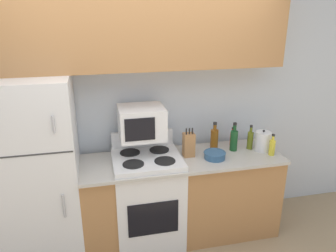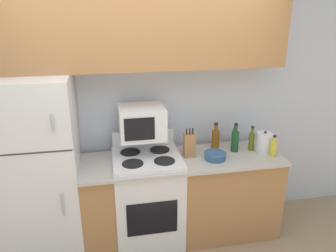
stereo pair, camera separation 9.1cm
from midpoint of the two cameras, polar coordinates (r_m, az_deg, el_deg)
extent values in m
cube|color=silver|center=(3.39, -5.92, 2.45)|extent=(8.00, 0.05, 2.55)
cube|color=#B27A47|center=(3.46, 1.59, -12.40)|extent=(1.98, 0.59, 0.87)
cube|color=#BCB7AD|center=(3.23, 1.76, -5.85)|extent=(1.98, 0.63, 0.03)
cube|color=white|center=(3.24, -22.57, -7.50)|extent=(0.74, 0.64, 1.75)
cube|color=#383838|center=(2.83, -24.33, -4.68)|extent=(0.72, 0.01, 0.01)
cylinder|color=#B7B7BC|center=(2.69, -20.23, 0.24)|extent=(0.02, 0.02, 0.14)
cylinder|color=#B7B7BC|center=(3.00, -18.54, -13.11)|extent=(0.02, 0.02, 0.22)
cube|color=#B27A47|center=(3.04, -5.98, 16.32)|extent=(2.71, 0.36, 0.70)
cube|color=white|center=(3.37, -4.31, -12.67)|extent=(0.65, 0.59, 0.94)
cube|color=black|center=(3.14, -3.42, -15.84)|extent=(0.47, 0.01, 0.34)
cube|color=#2D2D2D|center=(3.15, -4.52, -5.50)|extent=(0.63, 0.57, 0.01)
cube|color=white|center=(3.37, -5.28, -2.17)|extent=(0.63, 0.06, 0.16)
cylinder|color=black|center=(3.01, -6.94, -6.61)|extent=(0.20, 0.20, 0.01)
cylinder|color=black|center=(3.05, -1.41, -6.10)|extent=(0.20, 0.20, 0.01)
cylinder|color=black|center=(3.25, -7.45, -4.60)|extent=(0.20, 0.20, 0.01)
cylinder|color=black|center=(3.28, -2.32, -4.16)|extent=(0.20, 0.20, 0.01)
cube|color=white|center=(3.12, -5.47, 0.62)|extent=(0.43, 0.37, 0.30)
cube|color=black|center=(2.94, -5.79, -0.63)|extent=(0.27, 0.01, 0.21)
cube|color=#B27A47|center=(3.23, 2.83, -3.30)|extent=(0.11, 0.10, 0.24)
cylinder|color=black|center=(3.16, 2.39, -0.94)|extent=(0.01, 0.01, 0.06)
cylinder|color=black|center=(3.16, 2.92, -0.90)|extent=(0.01, 0.01, 0.06)
cylinder|color=black|center=(3.17, 3.44, -0.86)|extent=(0.01, 0.01, 0.06)
cylinder|color=#335B84|center=(3.23, 7.33, -5.12)|extent=(0.20, 0.20, 0.06)
torus|color=#335B84|center=(3.22, 7.36, -4.61)|extent=(0.22, 0.22, 0.01)
cylinder|color=gold|center=(3.41, 16.93, -3.64)|extent=(0.06, 0.06, 0.15)
cylinder|color=gold|center=(3.37, 17.10, -2.06)|extent=(0.03, 0.03, 0.05)
cylinder|color=black|center=(3.36, 17.16, -1.54)|extent=(0.03, 0.03, 0.02)
cylinder|color=#194C23|center=(3.41, 10.64, -2.54)|extent=(0.08, 0.08, 0.21)
cylinder|color=#194C23|center=(3.36, 10.78, -0.37)|extent=(0.03, 0.03, 0.07)
cylinder|color=black|center=(3.35, 10.83, 0.36)|extent=(0.04, 0.04, 0.02)
cylinder|color=#5B6619|center=(3.49, 13.38, -2.50)|extent=(0.06, 0.06, 0.18)
cylinder|color=#5B6619|center=(3.45, 13.53, -0.66)|extent=(0.03, 0.03, 0.06)
cylinder|color=black|center=(3.43, 13.59, -0.05)|extent=(0.03, 0.03, 0.02)
cylinder|color=red|center=(3.56, 10.40, -2.21)|extent=(0.05, 0.05, 0.14)
cylinder|color=red|center=(3.52, 10.50, -0.82)|extent=(0.02, 0.02, 0.04)
cylinder|color=black|center=(3.51, 10.53, -0.36)|extent=(0.02, 0.03, 0.02)
cylinder|color=brown|center=(3.45, 7.32, -2.25)|extent=(0.08, 0.08, 0.20)
cylinder|color=brown|center=(3.40, 7.41, -0.24)|extent=(0.04, 0.04, 0.06)
cylinder|color=black|center=(3.39, 7.44, 0.43)|extent=(0.04, 0.04, 0.02)
cylinder|color=white|center=(3.48, 15.46, -2.58)|extent=(0.16, 0.16, 0.20)
sphere|color=black|center=(3.44, 15.63, -0.84)|extent=(0.02, 0.02, 0.02)
camera|label=1|loc=(0.05, -90.86, -0.31)|focal=35.00mm
camera|label=2|loc=(0.05, 89.14, 0.31)|focal=35.00mm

